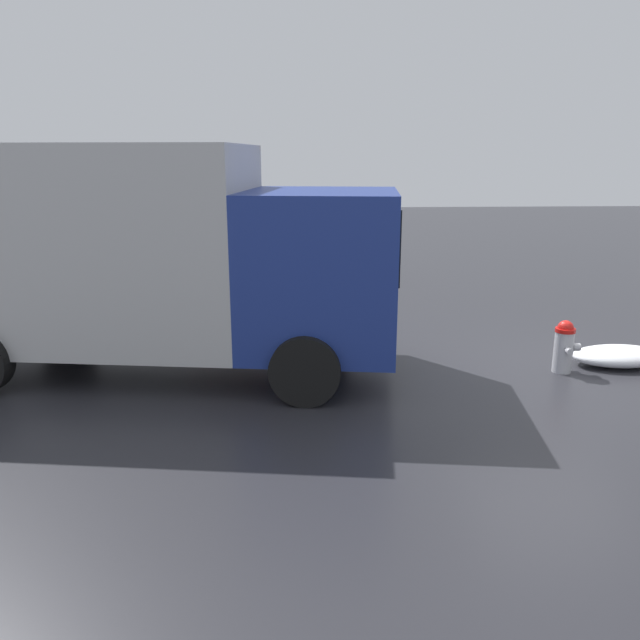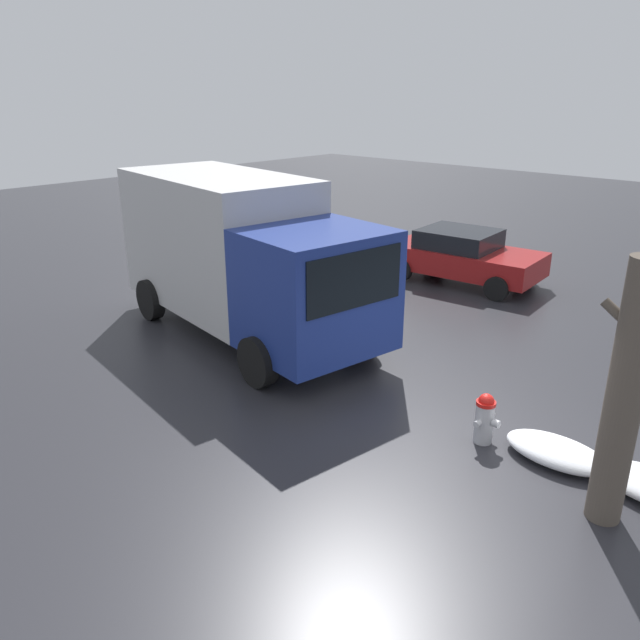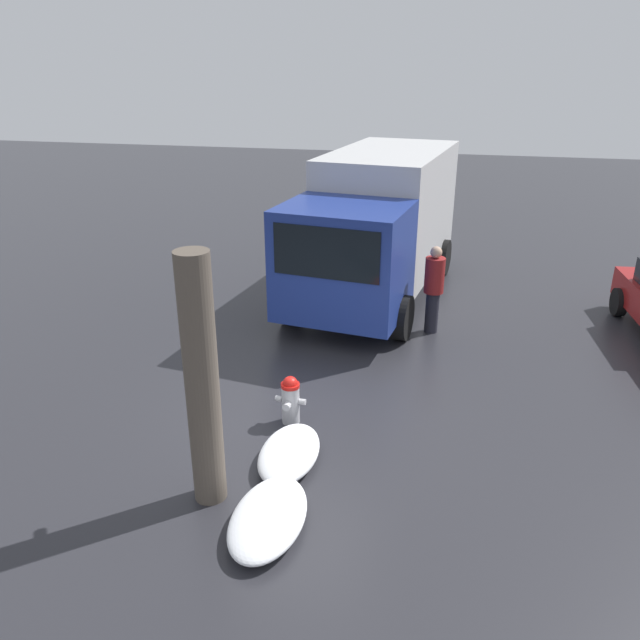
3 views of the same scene
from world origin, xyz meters
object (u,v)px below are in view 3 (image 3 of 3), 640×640
at_px(fire_hydrant, 290,399).
at_px(tree_trunk, 202,383).
at_px(delivery_truck, 378,222).
at_px(pedestrian, 434,286).

bearing_deg(fire_hydrant, tree_trunk, -13.90).
relative_size(fire_hydrant, delivery_truck, 0.11).
distance_m(fire_hydrant, pedestrian, 4.39).
distance_m(delivery_truck, pedestrian, 2.52).
distance_m(tree_trunk, pedestrian, 6.34).
xyz_separation_m(tree_trunk, pedestrian, (5.83, -2.42, -0.65)).
distance_m(fire_hydrant, tree_trunk, 2.33).
height_order(fire_hydrant, pedestrian, pedestrian).
relative_size(tree_trunk, delivery_truck, 0.47).
xyz_separation_m(fire_hydrant, pedestrian, (3.92, -1.89, 0.58)).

